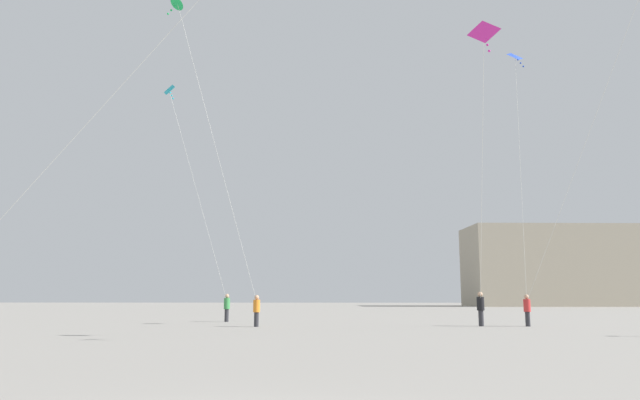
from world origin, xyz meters
name	(u,v)px	position (x,y,z in m)	size (l,w,h in m)	color
person_in_orange	(257,309)	(-3.57, 25.39, 0.91)	(0.36, 0.36, 1.66)	#2D2D33
person_in_black	(481,307)	(8.49, 26.52, 1.01)	(0.40, 0.40, 1.84)	#2D2D33
person_in_red	(527,309)	(10.94, 26.42, 0.93)	(0.37, 0.37, 1.69)	#2D2D33
person_in_green	(227,306)	(-6.38, 31.42, 0.96)	(0.38, 0.38, 1.75)	#2D2D33
kite_magenta_delta	(484,49)	(6.88, 16.54, 11.47)	(2.22, 10.83, 10.97)	#D12899
kite_emerald_diamond	(180,15)	(-6.92, 20.67, 15.36)	(3.95, 5.39, 14.86)	green
kite_cobalt_delta	(516,67)	(11.00, 26.10, 14.54)	(1.04, 0.87, 14.12)	blue
kite_cyan_delta	(171,100)	(-9.21, 27.22, 13.26)	(3.43, 4.83, 12.82)	#1EB2C6
building_left_hall	(549,266)	(35.00, 94.34, 6.57)	(27.52, 13.69, 13.14)	#A39984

